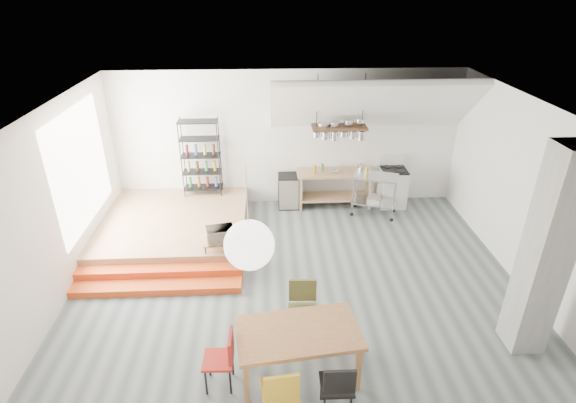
{
  "coord_description": "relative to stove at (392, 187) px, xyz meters",
  "views": [
    {
      "loc": [
        -0.5,
        -6.48,
        5.02
      ],
      "look_at": [
        -0.13,
        0.8,
        1.34
      ],
      "focal_mm": 28.0,
      "sensor_mm": 36.0,
      "label": 1
    }
  ],
  "objects": [
    {
      "name": "floor",
      "position": [
        -2.5,
        -3.16,
        -0.48
      ],
      "size": [
        8.0,
        8.0,
        0.0
      ],
      "primitive_type": "plane",
      "color": "#505A5D",
      "rests_on": "ground"
    },
    {
      "name": "wall_back",
      "position": [
        -2.5,
        0.34,
        1.12
      ],
      "size": [
        8.0,
        0.04,
        3.2
      ],
      "primitive_type": "cube",
      "color": "silver",
      "rests_on": "ground"
    },
    {
      "name": "wall_left",
      "position": [
        -6.5,
        -3.16,
        1.12
      ],
      "size": [
        0.04,
        7.0,
        3.2
      ],
      "primitive_type": "cube",
      "color": "silver",
      "rests_on": "ground"
    },
    {
      "name": "wall_right",
      "position": [
        1.5,
        -3.16,
        1.12
      ],
      "size": [
        0.04,
        7.0,
        3.2
      ],
      "primitive_type": "cube",
      "color": "silver",
      "rests_on": "ground"
    },
    {
      "name": "ceiling",
      "position": [
        -2.5,
        -3.16,
        2.72
      ],
      "size": [
        8.0,
        7.0,
        0.02
      ],
      "primitive_type": "cube",
      "color": "white",
      "rests_on": "wall_back"
    },
    {
      "name": "slope_ceiling",
      "position": [
        -0.7,
        -0.26,
        2.07
      ],
      "size": [
        4.4,
        1.44,
        1.32
      ],
      "primitive_type": "cube",
      "rotation": [
        -0.73,
        0.0,
        0.0
      ],
      "color": "white",
      "rests_on": "wall_back"
    },
    {
      "name": "window_pane",
      "position": [
        -6.48,
        -1.66,
        1.32
      ],
      "size": [
        0.02,
        2.5,
        2.2
      ],
      "primitive_type": "cube",
      "color": "white",
      "rests_on": "wall_left"
    },
    {
      "name": "platform",
      "position": [
        -5.0,
        -1.16,
        -0.28
      ],
      "size": [
        3.0,
        3.0,
        0.4
      ],
      "primitive_type": "cube",
      "color": "#9B764D",
      "rests_on": "ground"
    },
    {
      "name": "step_lower",
      "position": [
        -5.0,
        -3.11,
        -0.41
      ],
      "size": [
        3.0,
        0.35,
        0.13
      ],
      "primitive_type": "cube",
      "color": "#DA4B19",
      "rests_on": "ground"
    },
    {
      "name": "step_upper",
      "position": [
        -5.0,
        -2.76,
        -0.35
      ],
      "size": [
        3.0,
        0.35,
        0.27
      ],
      "primitive_type": "cube",
      "color": "#DA4B19",
      "rests_on": "ground"
    },
    {
      "name": "concrete_column",
      "position": [
        0.8,
        -4.66,
        1.12
      ],
      "size": [
        0.5,
        0.5,
        3.2
      ],
      "primitive_type": "cube",
      "color": "gray",
      "rests_on": "ground"
    },
    {
      "name": "kitchen_counter",
      "position": [
        -1.4,
        -0.01,
        0.15
      ],
      "size": [
        1.8,
        0.6,
        0.91
      ],
      "color": "#9B764D",
      "rests_on": "ground"
    },
    {
      "name": "stove",
      "position": [
        0.0,
        0.0,
        0.0
      ],
      "size": [
        0.6,
        0.6,
        1.18
      ],
      "color": "white",
      "rests_on": "ground"
    },
    {
      "name": "pot_rack",
      "position": [
        -1.37,
        -0.23,
        1.5
      ],
      "size": [
        1.2,
        0.5,
        1.43
      ],
      "color": "#44281B",
      "rests_on": "ceiling"
    },
    {
      "name": "wire_shelving",
      "position": [
        -4.5,
        0.04,
        0.85
      ],
      "size": [
        0.88,
        0.38,
        1.8
      ],
      "color": "black",
      "rests_on": "platform"
    },
    {
      "name": "microwave_shelf",
      "position": [
        -3.9,
        -2.41,
        0.07
      ],
      "size": [
        0.6,
        0.4,
        0.16
      ],
      "color": "#9B764D",
      "rests_on": "platform"
    },
    {
      "name": "paper_lantern",
      "position": [
        -3.23,
        -5.16,
        1.72
      ],
      "size": [
        0.6,
        0.6,
        0.6
      ],
      "primitive_type": "sphere",
      "color": "white",
      "rests_on": "ceiling"
    },
    {
      "name": "dining_table",
      "position": [
        -2.63,
        -5.09,
        0.22
      ],
      "size": [
        1.75,
        1.12,
        0.78
      ],
      "rotation": [
        0.0,
        0.0,
        0.12
      ],
      "color": "brown",
      "rests_on": "ground"
    },
    {
      "name": "chair_mustard",
      "position": [
        -2.9,
        -5.87,
        0.09
      ],
      "size": [
        0.48,
        0.48,
        0.96
      ],
      "rotation": [
        0.0,
        0.0,
        3.25
      ],
      "color": "gold",
      "rests_on": "ground"
    },
    {
      "name": "chair_black",
      "position": [
        -2.19,
        -5.78,
        0.05
      ],
      "size": [
        0.41,
        0.41,
        0.89
      ],
      "rotation": [
        0.0,
        0.0,
        3.13
      ],
      "color": "black",
      "rests_on": "ground"
    },
    {
      "name": "chair_olive",
      "position": [
        -2.51,
        -4.32,
        0.09
      ],
      "size": [
        0.45,
        0.45,
        0.96
      ],
      "rotation": [
        0.0,
        0.0,
        -0.04
      ],
      "color": "brown",
      "rests_on": "ground"
    },
    {
      "name": "chair_red",
      "position": [
        -3.63,
        -5.22,
        0.04
      ],
      "size": [
        0.41,
        0.41,
        0.88
      ],
      "rotation": [
        0.0,
        0.0,
        -1.6
      ],
      "color": "#AD1E18",
      "rests_on": "ground"
    },
    {
      "name": "rolling_cart",
      "position": [
        -0.54,
        -0.46,
        0.16
      ],
      "size": [
        1.11,
        0.85,
        0.98
      ],
      "rotation": [
        0.0,
        0.0,
        -0.35
      ],
      "color": "silver",
      "rests_on": "ground"
    },
    {
      "name": "mini_fridge",
      "position": [
        -2.5,
        0.04,
        -0.07
      ],
      "size": [
        0.48,
        0.48,
        0.81
      ],
      "primitive_type": "cube",
      "color": "black",
      "rests_on": "ground"
    },
    {
      "name": "microwave",
      "position": [
        -3.9,
        -2.41,
        0.22
      ],
      "size": [
        0.57,
        0.45,
        0.28
      ],
      "primitive_type": "imported",
      "rotation": [
        0.0,
        0.0,
        0.22
      ],
      "color": "beige",
      "rests_on": "microwave_shelf"
    },
    {
      "name": "bowl",
      "position": [
        -1.43,
        -0.06,
        0.45
      ],
      "size": [
        0.25,
        0.25,
        0.05
      ],
      "primitive_type": "imported",
      "rotation": [
        0.0,
        0.0,
        -0.3
      ],
      "color": "silver",
      "rests_on": "kitchen_counter"
    }
  ]
}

